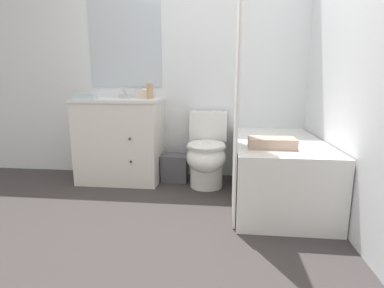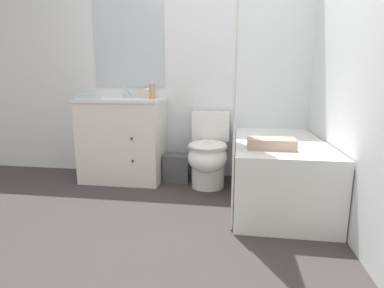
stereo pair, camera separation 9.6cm
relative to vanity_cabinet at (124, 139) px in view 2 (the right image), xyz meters
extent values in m
plane|color=#383333|center=(0.76, -1.22, -0.45)|extent=(14.00, 14.00, 0.00)
cube|color=silver|center=(0.76, 0.30, 0.80)|extent=(8.00, 0.05, 2.50)
cube|color=#B2BCC6|center=(0.00, 0.27, 1.02)|extent=(0.81, 0.01, 0.93)
cube|color=silver|center=(1.98, -0.48, 0.80)|extent=(0.05, 2.50, 2.50)
cube|color=silver|center=(0.00, 0.00, -0.02)|extent=(0.85, 0.55, 0.85)
cube|color=white|center=(0.00, 0.00, 0.42)|extent=(0.87, 0.57, 0.03)
cylinder|color=white|center=(0.00, 0.00, 0.38)|extent=(0.31, 0.31, 0.10)
sphere|color=#382D23|center=(0.19, -0.29, 0.06)|extent=(0.02, 0.02, 0.02)
sphere|color=#382D23|center=(0.19, -0.29, -0.17)|extent=(0.02, 0.02, 0.02)
cylinder|color=silver|center=(0.00, 0.20, 0.45)|extent=(0.04, 0.04, 0.04)
cylinder|color=silver|center=(0.00, 0.15, 0.51)|extent=(0.02, 0.11, 0.09)
cylinder|color=silver|center=(-0.06, 0.20, 0.45)|extent=(0.03, 0.03, 0.04)
cylinder|color=silver|center=(0.05, 0.20, 0.45)|extent=(0.03, 0.03, 0.04)
cylinder|color=white|center=(0.93, -0.12, -0.33)|extent=(0.33, 0.33, 0.24)
ellipsoid|color=white|center=(0.93, -0.19, -0.12)|extent=(0.39, 0.52, 0.29)
torus|color=white|center=(0.93, -0.19, -0.02)|extent=(0.39, 0.39, 0.04)
cube|color=white|center=(0.93, 0.16, 0.14)|extent=(0.40, 0.18, 0.31)
ellipsoid|color=white|center=(0.93, -0.19, 0.01)|extent=(0.37, 0.49, 0.02)
cube|color=white|center=(1.57, -0.41, -0.17)|extent=(0.74, 1.36, 0.55)
cube|color=#A8ADAE|center=(1.57, -0.41, 0.10)|extent=(0.62, 1.24, 0.01)
cube|color=white|center=(1.19, -0.76, 0.55)|extent=(0.02, 0.53, 1.98)
cube|color=#4C4C51|center=(0.58, 0.04, -0.31)|extent=(0.27, 0.23, 0.29)
cube|color=beige|center=(0.23, 0.17, 0.47)|extent=(0.14, 0.13, 0.08)
ellipsoid|color=white|center=(0.23, 0.17, 0.52)|extent=(0.06, 0.04, 0.03)
cylinder|color=tan|center=(0.32, 0.02, 0.51)|extent=(0.07, 0.07, 0.15)
cylinder|color=silver|center=(0.32, 0.02, 0.60)|extent=(0.04, 0.04, 0.03)
cube|color=silver|center=(-0.29, -0.18, 0.46)|extent=(0.22, 0.12, 0.06)
cube|color=tan|center=(1.47, -0.76, 0.14)|extent=(0.35, 0.20, 0.08)
camera|label=1|loc=(1.11, -3.05, 0.59)|focal=28.00mm
camera|label=2|loc=(1.21, -3.04, 0.59)|focal=28.00mm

